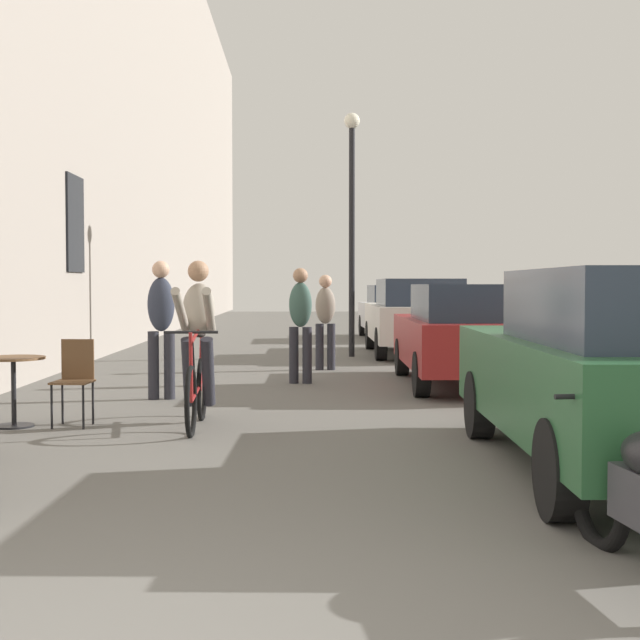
{
  "coord_description": "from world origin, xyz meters",
  "views": [
    {
      "loc": [
        0.8,
        -3.09,
        1.46
      ],
      "look_at": [
        1.1,
        10.96,
        0.89
      ],
      "focal_mm": 49.09,
      "sensor_mm": 36.0,
      "label": 1
    }
  ],
  "objects": [
    {
      "name": "building_facade_left",
      "position": [
        -3.45,
        14.0,
        6.73
      ],
      "size": [
        0.54,
        68.0,
        13.47
      ],
      "color": "gray",
      "rests_on": "ground_plane"
    },
    {
      "name": "cafe_table_far",
      "position": [
        -2.15,
        5.89,
        0.52
      ],
      "size": [
        0.64,
        0.64,
        0.72
      ],
      "color": "black",
      "rests_on": "ground_plane"
    },
    {
      "name": "cafe_chair_far_toward_street",
      "position": [
        -1.55,
        5.96,
        0.52
      ],
      "size": [
        0.4,
        0.4,
        0.89
      ],
      "color": "black",
      "rests_on": "ground_plane"
    },
    {
      "name": "cyclist_on_bicycle",
      "position": [
        -0.28,
        5.94,
        0.81
      ],
      "size": [
        0.52,
        1.76,
        1.74
      ],
      "color": "black",
      "rests_on": "ground_plane"
    },
    {
      "name": "pedestrian_near",
      "position": [
        -0.98,
        8.02,
        0.99
      ],
      "size": [
        0.37,
        0.28,
        1.76
      ],
      "color": "#26262D",
      "rests_on": "ground_plane"
    },
    {
      "name": "pedestrian_mid",
      "position": [
        0.78,
        9.77,
        0.96
      ],
      "size": [
        0.38,
        0.3,
        1.7
      ],
      "color": "#26262D",
      "rests_on": "ground_plane"
    },
    {
      "name": "pedestrian_far",
      "position": [
        1.21,
        11.81,
        0.91
      ],
      "size": [
        0.36,
        0.27,
        1.63
      ],
      "color": "#26262D",
      "rests_on": "ground_plane"
    },
    {
      "name": "street_lamp",
      "position": [
        1.82,
        14.54,
        3.11
      ],
      "size": [
        0.32,
        0.32,
        4.9
      ],
      "color": "black",
      "rests_on": "ground_plane"
    },
    {
      "name": "parked_car_nearest",
      "position": [
        3.27,
        3.51,
        0.82
      ],
      "size": [
        1.99,
        4.48,
        1.57
      ],
      "color": "#23512D",
      "rests_on": "ground_plane"
    },
    {
      "name": "parked_car_second",
      "position": [
        3.16,
        9.38,
        0.76
      ],
      "size": [
        1.82,
        4.15,
        1.46
      ],
      "color": "maroon",
      "rests_on": "ground_plane"
    },
    {
      "name": "parked_car_third",
      "position": [
        3.17,
        14.95,
        0.82
      ],
      "size": [
        1.91,
        4.44,
        1.57
      ],
      "color": "beige",
      "rests_on": "ground_plane"
    },
    {
      "name": "parked_car_fourth",
      "position": [
        3.33,
        20.33,
        0.75
      ],
      "size": [
        1.76,
        4.08,
        1.45
      ],
      "color": "#B7B7BC",
      "rests_on": "ground_plane"
    }
  ]
}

